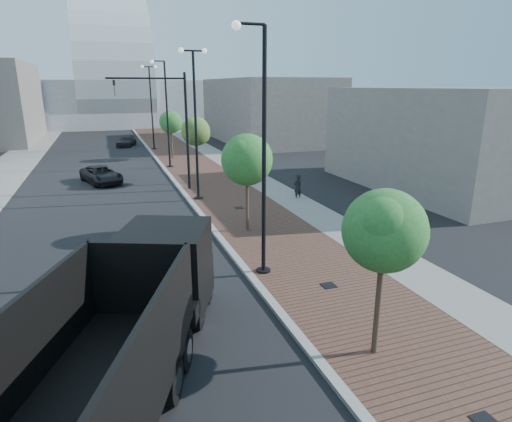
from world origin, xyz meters
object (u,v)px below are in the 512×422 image
object	(u,v)px
dump_truck	(131,334)
white_sedan	(136,272)
pedestrian	(298,187)
dark_car_mid	(101,175)

from	to	relation	value
dump_truck	white_sedan	world-z (taller)	dump_truck
dump_truck	white_sedan	distance (m)	5.58
white_sedan	pedestrian	world-z (taller)	pedestrian
dark_car_mid	white_sedan	bearing A→B (deg)	-105.00
white_sedan	dark_car_mid	size ratio (longest dim) A/B	0.85
white_sedan	dump_truck	bearing A→B (deg)	-79.47
dump_truck	dark_car_mid	world-z (taller)	dump_truck
white_sedan	dark_car_mid	bearing A→B (deg)	108.57
pedestrian	white_sedan	bearing A→B (deg)	22.05
dark_car_mid	pedestrian	world-z (taller)	pedestrian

